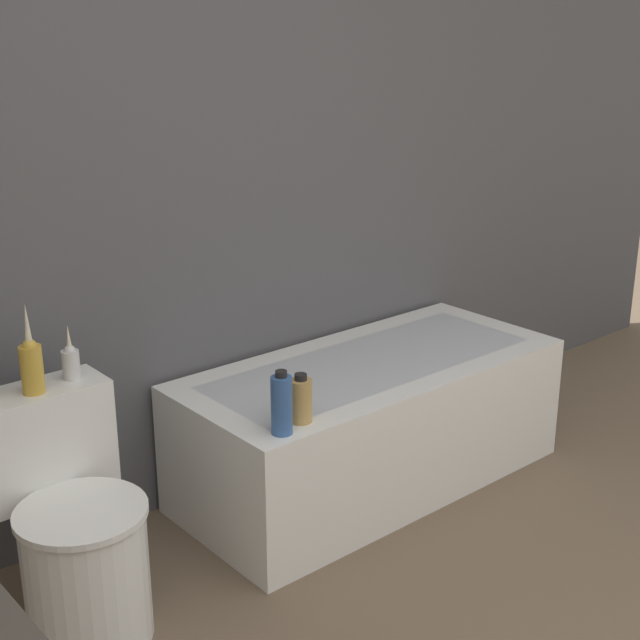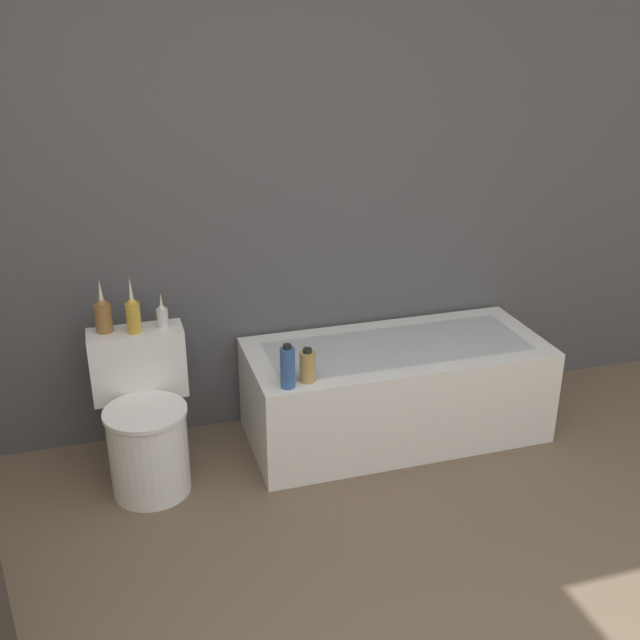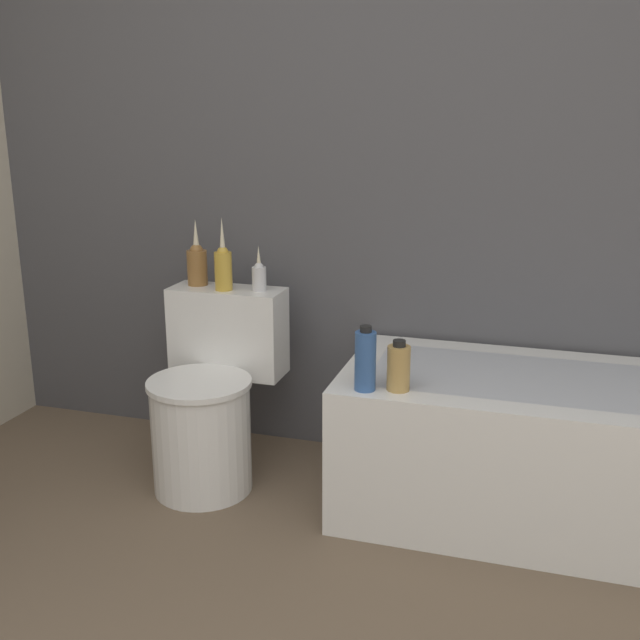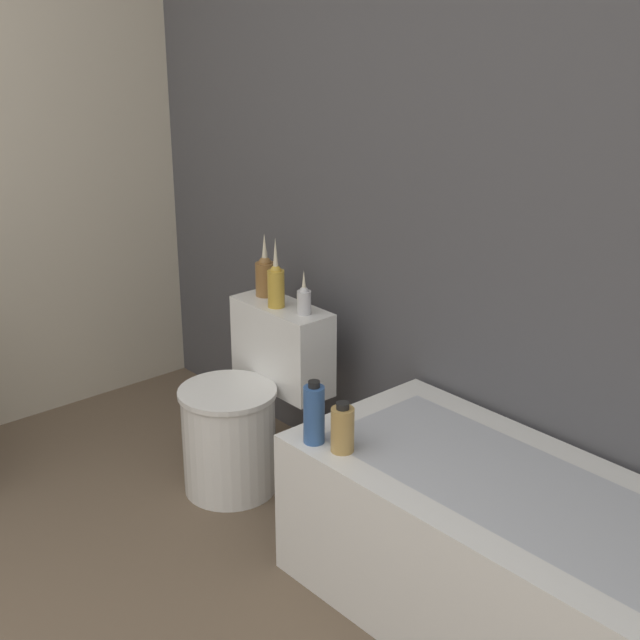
{
  "view_description": "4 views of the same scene",
  "coord_description": "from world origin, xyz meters",
  "views": [
    {
      "loc": [
        -1.46,
        -0.3,
        1.73
      ],
      "look_at": [
        0.26,
        1.72,
        0.84
      ],
      "focal_mm": 50.0,
      "sensor_mm": 36.0,
      "label": 1
    },
    {
      "loc": [
        -0.63,
        -1.21,
        2.1
      ],
      "look_at": [
        0.24,
        1.7,
        0.81
      ],
      "focal_mm": 42.0,
      "sensor_mm": 36.0,
      "label": 2
    },
    {
      "loc": [
        0.6,
        -0.46,
        1.36
      ],
      "look_at": [
        -0.05,
        1.67,
        0.73
      ],
      "focal_mm": 42.0,
      "sensor_mm": 36.0,
      "label": 3
    },
    {
      "loc": [
        1.99,
        0.07,
        1.86
      ],
      "look_at": [
        -0.0,
        1.81,
        0.86
      ],
      "focal_mm": 50.0,
      "sensor_mm": 36.0,
      "label": 4
    }
  ],
  "objects": [
    {
      "name": "vase_bronze",
      "position": [
        -0.41,
        2.09,
        0.76
      ],
      "size": [
        0.05,
        0.05,
        0.17
      ],
      "color": "silver",
      "rests_on": "toilet"
    },
    {
      "name": "shampoo_bottle_short",
      "position": [
        0.19,
        1.73,
        0.58
      ],
      "size": [
        0.07,
        0.07,
        0.16
      ],
      "color": "tan",
      "rests_on": "bathtub"
    },
    {
      "name": "toilet",
      "position": [
        -0.54,
        1.9,
        0.32
      ],
      "size": [
        0.44,
        0.55,
        0.7
      ],
      "color": "white",
      "rests_on": "ground"
    },
    {
      "name": "vase_silver",
      "position": [
        -0.54,
        2.06,
        0.79
      ],
      "size": [
        0.07,
        0.07,
        0.27
      ],
      "color": "gold",
      "rests_on": "toilet"
    },
    {
      "name": "vase_gold",
      "position": [
        -0.68,
        2.11,
        0.79
      ],
      "size": [
        0.08,
        0.08,
        0.26
      ],
      "color": "olive",
      "rests_on": "toilet"
    },
    {
      "name": "shampoo_bottle_tall",
      "position": [
        0.09,
        1.7,
        0.6
      ],
      "size": [
        0.07,
        0.07,
        0.21
      ],
      "color": "#335999",
      "rests_on": "bathtub"
    },
    {
      "name": "wall_back_tiled",
      "position": [
        0.0,
        2.35,
        1.3
      ],
      "size": [
        6.4,
        0.06,
        2.6
      ],
      "color": "#4C4C51",
      "rests_on": "ground_plane"
    },
    {
      "name": "bathtub",
      "position": [
        0.73,
        1.97,
        0.25
      ],
      "size": [
        1.52,
        0.67,
        0.5
      ],
      "color": "white",
      "rests_on": "ground"
    }
  ]
}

